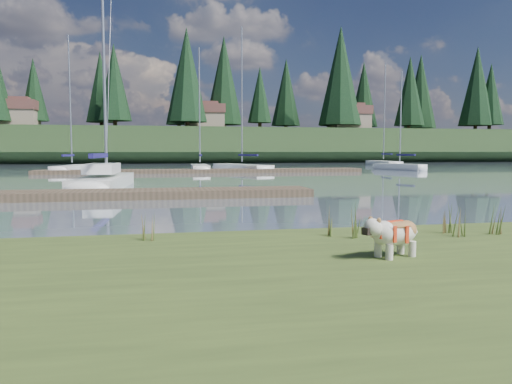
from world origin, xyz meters
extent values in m
plane|color=gray|center=(0.00, 30.00, 0.00)|extent=(200.00, 200.00, 0.00)
cube|color=#415421|center=(0.00, -6.00, 0.17)|extent=(60.00, 9.00, 0.35)
cube|color=#1F3318|center=(0.00, 73.00, 2.50)|extent=(200.00, 20.00, 5.00)
cylinder|color=silver|center=(1.02, -4.21, 0.45)|extent=(0.10, 0.10, 0.21)
cylinder|color=silver|center=(0.96, -4.02, 0.45)|extent=(0.10, 0.10, 0.21)
cylinder|color=silver|center=(1.42, -4.09, 0.45)|extent=(0.10, 0.10, 0.21)
cylinder|color=silver|center=(1.35, -3.89, 0.45)|extent=(0.10, 0.10, 0.21)
ellipsoid|color=silver|center=(1.20, -4.05, 0.67)|extent=(0.75, 0.53, 0.32)
ellipsoid|color=#9F6C3B|center=(1.20, -4.05, 0.77)|extent=(0.55, 0.45, 0.11)
ellipsoid|color=silver|center=(0.80, -4.18, 0.77)|extent=(0.30, 0.31, 0.24)
cube|color=black|center=(0.71, -4.21, 0.73)|extent=(0.11, 0.14, 0.09)
cube|color=white|center=(-4.30, 14.43, 0.22)|extent=(2.41, 8.23, 0.70)
ellipsoid|color=white|center=(-4.01, 18.47, 0.22)|extent=(1.92, 2.33, 0.70)
cylinder|color=silver|center=(-4.25, 15.16, 6.95)|extent=(0.14, 0.14, 12.30)
cube|color=navy|center=(-4.38, 13.23, 1.55)|extent=(0.46, 3.69, 0.20)
cube|color=white|center=(-4.33, 13.97, 0.95)|extent=(1.49, 3.03, 0.45)
cube|color=#4C3D2C|center=(-4.00, 9.00, 0.15)|extent=(16.00, 2.00, 0.30)
cube|color=#4C3D2C|center=(2.00, 30.00, 0.15)|extent=(26.00, 2.20, 0.30)
cube|color=white|center=(-8.69, 33.67, 0.22)|extent=(2.57, 6.80, 0.70)
ellipsoid|color=white|center=(-8.15, 36.95, 0.22)|extent=(1.72, 2.02, 0.70)
cylinder|color=silver|center=(-8.69, 33.67, 5.99)|extent=(0.12, 0.12, 10.39)
cube|color=navy|center=(-8.83, 32.77, 1.40)|extent=(0.62, 2.64, 0.20)
cube|color=white|center=(1.89, 32.96, 0.22)|extent=(1.67, 6.21, 0.70)
ellipsoid|color=white|center=(2.03, 36.03, 0.22)|extent=(1.42, 1.74, 0.70)
cylinder|color=silver|center=(1.89, 32.96, 5.64)|extent=(0.12, 0.12, 9.69)
cube|color=navy|center=(1.86, 32.12, 1.40)|extent=(0.31, 2.45, 0.20)
cube|color=white|center=(5.64, 33.38, 0.22)|extent=(4.35, 7.72, 0.70)
ellipsoid|color=white|center=(4.27, 36.94, 0.22)|extent=(2.29, 2.53, 0.70)
cylinder|color=silver|center=(5.64, 33.38, 6.65)|extent=(0.12, 0.12, 11.70)
cube|color=navy|center=(6.01, 32.42, 1.40)|extent=(1.27, 2.90, 0.20)
cube|color=white|center=(20.33, 32.54, 0.22)|extent=(2.95, 5.43, 0.70)
ellipsoid|color=white|center=(19.43, 35.05, 0.22)|extent=(1.59, 1.76, 0.70)
cylinder|color=silver|center=(20.33, 32.54, 4.91)|extent=(0.12, 0.12, 8.23)
cube|color=navy|center=(20.58, 31.86, 1.40)|extent=(0.91, 2.06, 0.20)
cube|color=white|center=(24.98, 45.51, 0.22)|extent=(2.28, 7.69, 0.70)
ellipsoid|color=white|center=(25.26, 49.29, 0.22)|extent=(1.80, 2.19, 0.70)
cylinder|color=silver|center=(24.98, 45.51, 6.45)|extent=(0.12, 0.12, 11.31)
cube|color=navy|center=(24.90, 44.47, 1.40)|extent=(0.42, 3.02, 0.20)
cone|color=#475B23|center=(0.86, -2.31, 0.59)|extent=(0.03, 0.03, 0.49)
cone|color=brown|center=(0.97, -2.38, 0.54)|extent=(0.03, 0.03, 0.39)
cone|color=#475B23|center=(0.92, -2.28, 0.62)|extent=(0.03, 0.03, 0.53)
cone|color=brown|center=(1.00, -2.34, 0.52)|extent=(0.03, 0.03, 0.34)
cone|color=#475B23|center=(0.88, -2.39, 0.57)|extent=(0.03, 0.03, 0.44)
cone|color=#475B23|center=(1.15, -2.60, 0.61)|extent=(0.03, 0.03, 0.52)
cone|color=brown|center=(1.26, -2.67, 0.56)|extent=(0.03, 0.03, 0.42)
cone|color=#475B23|center=(1.21, -2.57, 0.64)|extent=(0.03, 0.03, 0.57)
cone|color=brown|center=(1.29, -2.63, 0.53)|extent=(0.03, 0.03, 0.36)
cone|color=#475B23|center=(1.17, -2.68, 0.58)|extent=(0.03, 0.03, 0.47)
cone|color=#475B23|center=(2.93, -2.80, 0.61)|extent=(0.03, 0.03, 0.53)
cone|color=brown|center=(3.04, -2.87, 0.56)|extent=(0.03, 0.03, 0.42)
cone|color=#475B23|center=(2.99, -2.77, 0.64)|extent=(0.03, 0.03, 0.58)
cone|color=brown|center=(3.07, -2.83, 0.53)|extent=(0.03, 0.03, 0.37)
cone|color=#475B23|center=(2.95, -2.88, 0.59)|extent=(0.03, 0.03, 0.47)
cone|color=#475B23|center=(-2.11, -2.08, 0.56)|extent=(0.03, 0.03, 0.43)
cone|color=brown|center=(-2.00, -2.15, 0.52)|extent=(0.03, 0.03, 0.34)
cone|color=#475B23|center=(-2.05, -2.05, 0.58)|extent=(0.03, 0.03, 0.47)
cone|color=brown|center=(-1.97, -2.11, 0.50)|extent=(0.03, 0.03, 0.30)
cone|color=#475B23|center=(-2.09, -2.16, 0.54)|extent=(0.03, 0.03, 0.38)
cone|color=#475B23|center=(2.90, -2.45, 0.59)|extent=(0.03, 0.03, 0.48)
cone|color=brown|center=(3.01, -2.52, 0.54)|extent=(0.03, 0.03, 0.38)
cone|color=#475B23|center=(2.96, -2.42, 0.61)|extent=(0.03, 0.03, 0.53)
cone|color=brown|center=(3.04, -2.48, 0.52)|extent=(0.03, 0.03, 0.33)
cone|color=#475B23|center=(2.92, -2.53, 0.57)|extent=(0.03, 0.03, 0.43)
cone|color=#475B23|center=(3.67, -2.77, 0.58)|extent=(0.03, 0.03, 0.46)
cone|color=brown|center=(3.78, -2.84, 0.53)|extent=(0.03, 0.03, 0.37)
cone|color=#475B23|center=(3.73, -2.74, 0.60)|extent=(0.03, 0.03, 0.50)
cone|color=brown|center=(3.81, -2.80, 0.51)|extent=(0.03, 0.03, 0.32)
cone|color=#475B23|center=(3.69, -2.85, 0.56)|extent=(0.03, 0.03, 0.41)
cube|color=#33281C|center=(0.00, -1.60, 0.07)|extent=(60.00, 0.50, 0.14)
cylinder|color=#382619|center=(-10.00, 72.00, 5.90)|extent=(0.60, 0.60, 1.80)
cone|color=black|center=(-10.00, 72.00, 11.75)|extent=(4.84, 4.84, 11.00)
cylinder|color=#382619|center=(3.00, 66.00, 5.90)|extent=(0.60, 0.60, 1.80)
cone|color=black|center=(3.00, 66.00, 13.10)|extent=(6.16, 6.16, 14.00)
cylinder|color=#382619|center=(15.00, 70.00, 5.90)|extent=(0.60, 0.60, 1.80)
cone|color=black|center=(15.00, 70.00, 10.85)|extent=(3.96, 3.96, 9.00)
cylinder|color=#382619|center=(28.00, 68.00, 5.90)|extent=(0.60, 0.60, 1.80)
cone|color=black|center=(28.00, 68.00, 14.00)|extent=(7.04, 7.04, 16.00)
cylinder|color=#382619|center=(42.00, 71.00, 5.90)|extent=(0.60, 0.60, 1.80)
cone|color=black|center=(42.00, 71.00, 12.20)|extent=(5.28, 5.28, 12.00)
cylinder|color=#382619|center=(55.00, 67.00, 5.90)|extent=(0.60, 0.60, 1.80)
cone|color=black|center=(55.00, 67.00, 11.52)|extent=(4.62, 4.62, 10.50)
cube|color=gray|center=(-22.00, 70.00, 6.40)|extent=(6.00, 5.00, 2.80)
cube|color=brown|center=(-22.00, 70.00, 8.50)|extent=(6.30, 5.30, 1.40)
cube|color=brown|center=(-22.00, 70.00, 9.30)|extent=(4.20, 3.60, 0.70)
cube|color=gray|center=(6.00, 71.00, 6.40)|extent=(6.00, 5.00, 2.80)
cube|color=brown|center=(6.00, 71.00, 8.50)|extent=(6.30, 5.30, 1.40)
cube|color=brown|center=(6.00, 71.00, 9.30)|extent=(4.20, 3.60, 0.70)
cube|color=gray|center=(30.00, 69.00, 6.40)|extent=(6.00, 5.00, 2.80)
cube|color=brown|center=(30.00, 69.00, 8.50)|extent=(6.30, 5.30, 1.40)
cube|color=brown|center=(30.00, 69.00, 9.30)|extent=(4.20, 3.60, 0.70)
camera|label=1|loc=(-1.94, -10.11, 1.76)|focal=35.00mm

